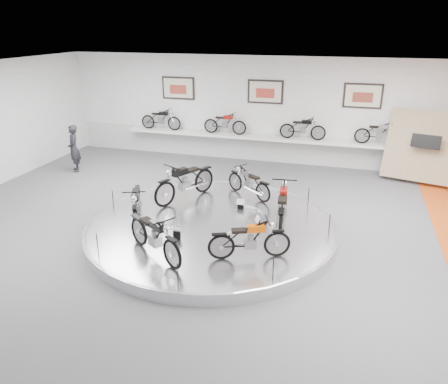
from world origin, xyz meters
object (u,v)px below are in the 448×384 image
(bike_d, at_px, (136,204))
(bike_f, at_px, (250,239))
(bike_a, at_px, (283,206))
(visitor, at_px, (74,148))
(shelf, at_px, (262,138))
(bike_c, at_px, (185,181))
(bike_e, at_px, (154,235))
(bike_b, at_px, (249,182))
(display_platform, at_px, (211,228))

(bike_d, height_order, bike_f, bike_d)
(bike_a, height_order, visitor, visitor)
(shelf, distance_m, bike_c, 5.21)
(bike_a, xyz_separation_m, visitor, (-8.13, 3.12, 0.01))
(bike_e, bearing_deg, bike_d, 162.33)
(shelf, height_order, bike_e, bike_e)
(bike_d, xyz_separation_m, visitor, (-4.49, 3.92, 0.06))
(bike_c, bearing_deg, visitor, -86.24)
(bike_b, relative_size, visitor, 0.88)
(bike_d, distance_m, bike_e, 1.95)
(shelf, relative_size, bike_e, 6.37)
(bike_d, relative_size, bike_e, 0.97)
(display_platform, height_order, bike_e, bike_e)
(bike_e, bearing_deg, bike_b, 108.07)
(display_platform, height_order, bike_a, bike_a)
(display_platform, relative_size, bike_b, 4.27)
(bike_a, distance_m, visitor, 8.71)
(shelf, height_order, bike_b, bike_b)
(bike_c, relative_size, visitor, 1.12)
(display_platform, xyz_separation_m, shelf, (0.00, 6.40, 0.85))
(bike_e, bearing_deg, visitor, 170.20)
(bike_a, distance_m, bike_c, 3.13)
(shelf, bearing_deg, visitor, -155.46)
(bike_c, bearing_deg, shelf, -167.05)
(display_platform, relative_size, shelf, 0.58)
(bike_d, bearing_deg, visitor, -155.22)
(shelf, bearing_deg, bike_f, -80.29)
(shelf, xyz_separation_m, visitor, (-6.37, -2.91, -0.15))
(bike_b, bearing_deg, visitor, 21.93)
(display_platform, relative_size, visitor, 3.75)
(bike_a, bearing_deg, bike_b, 30.46)
(display_platform, height_order, shelf, shelf)
(bike_a, distance_m, bike_f, 1.89)
(shelf, xyz_separation_m, bike_d, (-1.87, -6.83, -0.21))
(bike_c, xyz_separation_m, bike_e, (0.56, -3.30, -0.06))
(shelf, height_order, bike_a, bike_a)
(shelf, bearing_deg, bike_b, -83.51)
(display_platform, bearing_deg, shelf, 90.00)
(bike_c, xyz_separation_m, bike_d, (-0.65, -1.77, -0.07))
(bike_b, distance_m, visitor, 7.00)
(bike_b, relative_size, bike_c, 0.78)
(bike_a, xyz_separation_m, bike_b, (-1.27, 1.71, -0.10))
(visitor, bearing_deg, bike_e, 9.39)
(display_platform, relative_size, bike_d, 3.81)
(bike_b, relative_size, bike_d, 0.89)
(bike_a, height_order, bike_e, bike_a)
(display_platform, xyz_separation_m, bike_d, (-1.87, -0.43, 0.64))
(bike_c, relative_size, bike_e, 1.11)
(shelf, height_order, visitor, visitor)
(display_platform, xyz_separation_m, bike_b, (0.49, 2.09, 0.59))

